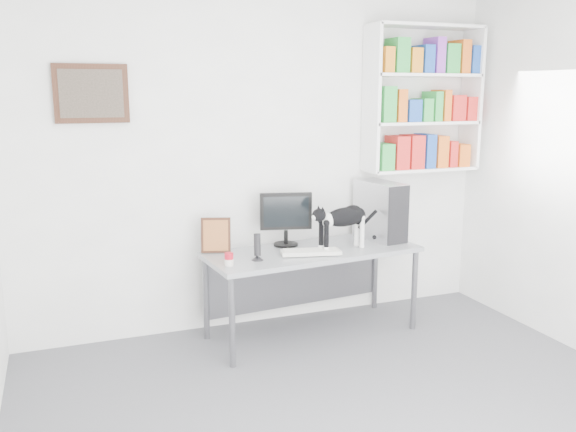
% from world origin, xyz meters
% --- Properties ---
extents(room, '(4.01, 4.01, 2.70)m').
position_xyz_m(room, '(0.00, 0.00, 1.35)').
color(room, '#57585C').
rests_on(room, ground).
extents(bookshelf, '(1.03, 0.28, 1.24)m').
position_xyz_m(bookshelf, '(1.40, 1.85, 1.85)').
color(bookshelf, white).
rests_on(bookshelf, room).
extents(wall_art, '(0.52, 0.04, 0.42)m').
position_xyz_m(wall_art, '(-1.30, 1.97, 1.90)').
color(wall_art, '#402114').
rests_on(wall_art, room).
extents(desk, '(1.73, 0.81, 0.70)m').
position_xyz_m(desk, '(0.26, 1.57, 0.35)').
color(desk, gray).
rests_on(desk, room).
extents(monitor, '(0.45, 0.29, 0.44)m').
position_xyz_m(monitor, '(0.11, 1.76, 0.92)').
color(monitor, black).
rests_on(monitor, desk).
extents(keyboard, '(0.48, 0.27, 0.03)m').
position_xyz_m(keyboard, '(0.19, 1.44, 0.72)').
color(keyboard, beige).
rests_on(keyboard, desk).
extents(pc_tower, '(0.28, 0.51, 0.49)m').
position_xyz_m(pc_tower, '(0.92, 1.69, 0.94)').
color(pc_tower, '#BCBCC1').
rests_on(pc_tower, desk).
extents(speaker, '(0.11, 0.11, 0.21)m').
position_xyz_m(speaker, '(-0.24, 1.43, 0.80)').
color(speaker, black).
rests_on(speaker, desk).
extents(leaning_print, '(0.24, 0.16, 0.28)m').
position_xyz_m(leaning_print, '(-0.47, 1.76, 0.84)').
color(leaning_print, '#402114').
rests_on(leaning_print, desk).
extents(soup_can, '(0.08, 0.08, 0.09)m').
position_xyz_m(soup_can, '(-0.47, 1.37, 0.75)').
color(soup_can, red).
rests_on(soup_can, desk).
extents(cat, '(0.59, 0.27, 0.35)m').
position_xyz_m(cat, '(0.48, 1.48, 0.87)').
color(cat, black).
rests_on(cat, desk).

